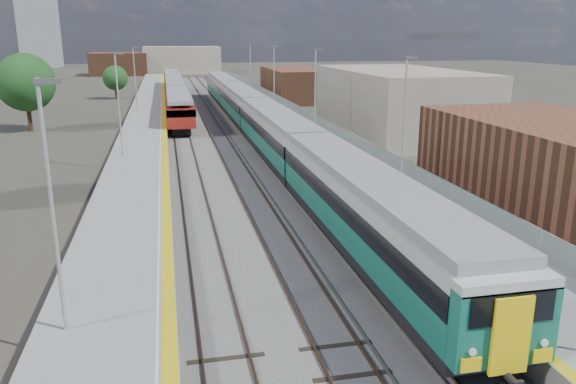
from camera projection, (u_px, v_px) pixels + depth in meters
name	position (u px, v px, depth m)	size (l,w,h in m)	color
ground	(234.00, 131.00, 58.89)	(320.00, 320.00, 0.00)	#47443A
ballast_bed	(211.00, 128.00, 60.78)	(10.50, 155.00, 0.06)	#565451
tracks	(215.00, 125.00, 62.46)	(8.96, 160.00, 0.17)	#4C3323
platform_right	(279.00, 121.00, 62.18)	(4.70, 155.00, 8.52)	slate
platform_left	(146.00, 125.00, 59.26)	(4.30, 155.00, 8.52)	slate
buildings	(114.00, 32.00, 135.77)	(72.00, 185.50, 40.00)	brown
green_train	(256.00, 115.00, 53.75)	(3.00, 83.46, 3.30)	black
red_train	(175.00, 91.00, 80.07)	(2.80, 56.75, 3.53)	black
tree_b	(25.00, 82.00, 57.34)	(5.91, 5.91, 8.01)	#382619
tree_c	(115.00, 78.00, 88.04)	(3.85, 3.85, 5.22)	#382619
tree_d	(381.00, 79.00, 78.63)	(4.43, 4.43, 6.00)	#382619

